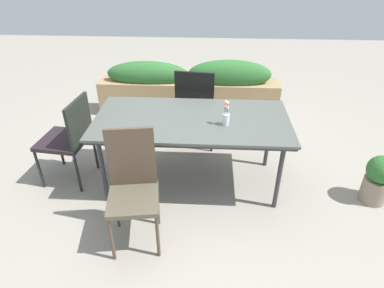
# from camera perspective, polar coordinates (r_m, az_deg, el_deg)

# --- Properties ---
(ground_plane) EXTENTS (12.00, 12.00, 0.00)m
(ground_plane) POSITION_cam_1_polar(r_m,az_deg,el_deg) (3.58, -0.04, -6.48)
(ground_plane) COLOR gray
(dining_table) EXTENTS (1.87, 0.92, 0.76)m
(dining_table) POSITION_cam_1_polar(r_m,az_deg,el_deg) (3.20, -0.00, 3.67)
(dining_table) COLOR #4C514C
(dining_table) RESTS_ON ground
(chair_far_side) EXTENTS (0.51, 0.51, 1.00)m
(chair_far_side) POSITION_cam_1_polar(r_m,az_deg,el_deg) (3.94, 0.70, 6.70)
(chair_far_side) COLOR black
(chair_far_side) RESTS_ON ground
(chair_near_left) EXTENTS (0.46, 0.46, 1.01)m
(chair_near_left) POSITION_cam_1_polar(r_m,az_deg,el_deg) (2.71, -10.18, -6.71)
(chair_near_left) COLOR brown
(chair_near_left) RESTS_ON ground
(chair_end_left) EXTENTS (0.51, 0.51, 0.93)m
(chair_end_left) POSITION_cam_1_polar(r_m,az_deg,el_deg) (3.56, -20.32, 1.40)
(chair_end_left) COLOR black
(chair_end_left) RESTS_ON ground
(flower_vase) EXTENTS (0.06, 0.06, 0.24)m
(flower_vase) POSITION_cam_1_polar(r_m,az_deg,el_deg) (3.04, 5.88, 4.79)
(flower_vase) COLOR silver
(flower_vase) RESTS_ON dining_table
(planter_box) EXTENTS (2.57, 0.37, 0.81)m
(planter_box) POSITION_cam_1_polar(r_m,az_deg,el_deg) (4.83, -0.46, 9.52)
(planter_box) COLOR #9E7F56
(planter_box) RESTS_ON ground
(potted_plant) EXTENTS (0.27, 0.27, 0.51)m
(potted_plant) POSITION_cam_1_polar(r_m,az_deg,el_deg) (3.66, 29.45, -5.22)
(potted_plant) COLOR gray
(potted_plant) RESTS_ON ground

